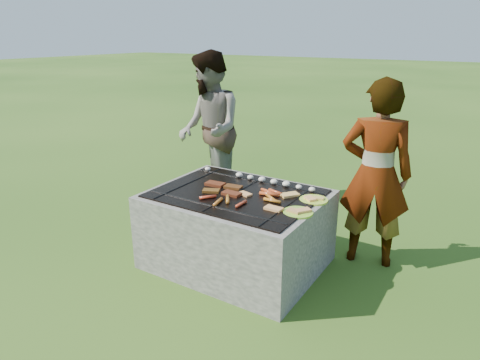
% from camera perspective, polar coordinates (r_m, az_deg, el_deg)
% --- Properties ---
extents(lawn, '(60.00, 60.00, 0.00)m').
position_cam_1_polar(lawn, '(3.56, -0.44, -10.95)').
color(lawn, '#234A12').
rests_on(lawn, ground).
extents(fire_pit, '(1.30, 1.00, 0.62)m').
position_cam_1_polar(fire_pit, '(3.43, -0.45, -6.86)').
color(fire_pit, '#A9A296').
rests_on(fire_pit, ground).
extents(mushrooms, '(1.05, 0.06, 0.04)m').
position_cam_1_polar(mushrooms, '(3.52, 3.39, 0.01)').
color(mushrooms, white).
rests_on(mushrooms, fire_pit).
extents(pork_slabs, '(0.38, 0.27, 0.02)m').
position_cam_1_polar(pork_slabs, '(3.36, -2.31, -1.12)').
color(pork_slabs, maroon).
rests_on(pork_slabs, fire_pit).
extents(sausages, '(0.55, 0.50, 0.03)m').
position_cam_1_polar(sausages, '(3.17, 1.47, -2.31)').
color(sausages, '#CC5121').
rests_on(sausages, fire_pit).
extents(bread_on_grate, '(0.44, 0.42, 0.02)m').
position_cam_1_polar(bread_on_grate, '(3.16, 4.65, -2.54)').
color(bread_on_grate, '#E8D077').
rests_on(bread_on_grate, fire_pit).
extents(plate_far, '(0.24, 0.24, 0.03)m').
position_cam_1_polar(plate_far, '(3.21, 9.77, -2.60)').
color(plate_far, '#FFFE3C').
rests_on(plate_far, fire_pit).
extents(plate_near, '(0.27, 0.27, 0.03)m').
position_cam_1_polar(plate_near, '(2.98, 7.77, -4.25)').
color(plate_near, '#BBDC34').
rests_on(plate_near, fire_pit).
extents(cook, '(0.61, 0.48, 1.48)m').
position_cam_1_polar(cook, '(3.46, 17.65, 0.70)').
color(cook, '#A79C8B').
rests_on(cook, ground).
extents(bystander, '(1.00, 0.99, 1.62)m').
position_cam_1_polar(bystander, '(4.53, -4.11, 6.64)').
color(bystander, gray).
rests_on(bystander, ground).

